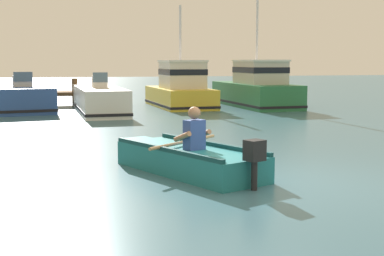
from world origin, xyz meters
The scene contains 6 objects.
ground_plane centered at (0.00, 0.00, 0.00)m, with size 120.00×120.00×0.00m, color #386070.
rowboat_with_person centered at (-1.18, 1.12, 0.25)m, with size 2.22×3.58×1.19m.
moored_boat_blue centered at (-4.52, 14.57, 0.47)m, with size 2.69×4.75×1.55m.
moored_boat_white centered at (-1.64, 13.36, 0.46)m, with size 1.74×6.45×1.55m.
moored_boat_yellow centered at (1.97, 14.75, 0.74)m, with size 2.23×4.87×4.30m.
moored_boat_green centered at (5.24, 14.29, 0.77)m, with size 2.23×5.88×4.92m.
Camera 1 is at (-3.53, -8.27, 1.98)m, focal length 51.76 mm.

